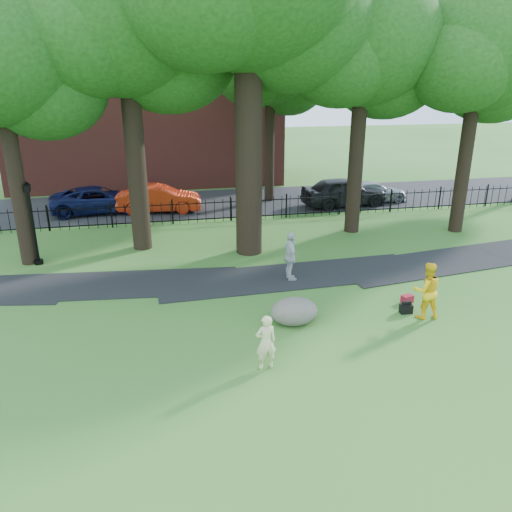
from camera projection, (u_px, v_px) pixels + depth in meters
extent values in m
plane|color=#316624|center=(293.00, 327.00, 15.12)|extent=(120.00, 120.00, 0.00)
cube|color=black|center=(291.00, 277.00, 18.90)|extent=(36.07, 3.85, 0.03)
cube|color=black|center=(220.00, 203.00, 29.84)|extent=(80.00, 7.00, 0.02)
cube|color=black|center=(231.00, 202.00, 25.82)|extent=(44.00, 0.04, 0.04)
cube|color=black|center=(231.00, 217.00, 26.10)|extent=(44.00, 0.04, 0.04)
cube|color=brown|center=(145.00, 94.00, 34.39)|extent=(18.00, 8.00, 12.00)
cylinder|color=black|center=(248.00, 127.00, 19.77)|extent=(1.10, 1.10, 10.50)
ellipsoid|color=#183E10|center=(290.00, 19.00, 19.72)|extent=(6.72, 6.72, 5.71)
cylinder|color=black|center=(14.00, 168.00, 18.98)|extent=(0.60, 0.60, 7.70)
ellipsoid|color=#183E10|center=(44.00, 86.00, 18.92)|extent=(4.80, 4.80, 4.08)
cylinder|color=black|center=(134.00, 143.00, 20.53)|extent=(0.80, 0.80, 9.10)
ellipsoid|color=#183E10|center=(124.00, 14.00, 18.88)|extent=(7.20, 7.20, 6.12)
ellipsoid|color=#183E10|center=(168.00, 53.00, 20.47)|extent=(5.76, 5.76, 4.90)
ellipsoid|color=#183E10|center=(85.00, 35.00, 18.21)|extent=(5.40, 5.40, 4.59)
cylinder|color=black|center=(357.00, 144.00, 23.03)|extent=(0.70, 0.70, 8.40)
ellipsoid|color=#183E10|center=(364.00, 39.00, 21.51)|extent=(6.60, 6.60, 5.61)
ellipsoid|color=#183E10|center=(385.00, 69.00, 22.96)|extent=(5.28, 5.28, 4.49)
ellipsoid|color=#183E10|center=(340.00, 57.00, 20.90)|extent=(4.95, 4.95, 4.21)
cylinder|color=black|center=(466.00, 148.00, 23.13)|extent=(0.64, 0.64, 8.05)
ellipsoid|color=#183E10|center=(480.00, 49.00, 21.67)|extent=(6.20, 6.20, 5.27)
ellipsoid|color=#183E10|center=(493.00, 77.00, 23.05)|extent=(4.96, 4.96, 4.22)
ellipsoid|color=#183E10|center=(461.00, 65.00, 21.10)|extent=(4.65, 4.65, 3.95)
imported|color=beige|center=(266.00, 342.00, 12.76)|extent=(0.59, 0.42, 1.51)
imported|color=yellow|center=(427.00, 290.00, 15.43)|extent=(0.98, 0.81, 1.83)
imported|color=silver|center=(291.00, 257.00, 18.28)|extent=(0.46, 1.09, 1.86)
ellipsoid|color=#5B544B|center=(294.00, 310.00, 15.27)|extent=(1.79, 1.61, 0.86)
cylinder|color=black|center=(34.00, 229.00, 19.66)|extent=(0.11, 0.11, 2.98)
cylinder|color=black|center=(39.00, 262.00, 20.13)|extent=(0.34, 0.34, 0.19)
cube|color=black|center=(27.00, 188.00, 19.10)|extent=(0.21, 0.21, 0.28)
cone|color=black|center=(26.00, 183.00, 19.04)|extent=(0.30, 0.30, 0.15)
cube|color=black|center=(406.00, 309.00, 15.97)|extent=(0.40, 0.26, 0.29)
cube|color=maroon|center=(407.00, 299.00, 16.70)|extent=(0.44, 0.34, 0.26)
imported|color=#B6270E|center=(159.00, 199.00, 27.63)|extent=(4.71, 2.05, 1.51)
imported|color=#0B1138|center=(99.00, 200.00, 27.53)|extent=(5.36, 2.85, 1.43)
imported|color=black|center=(344.00, 192.00, 28.91)|extent=(5.08, 2.42, 1.68)
imported|color=gray|center=(373.00, 192.00, 29.89)|extent=(4.27, 1.89, 1.22)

